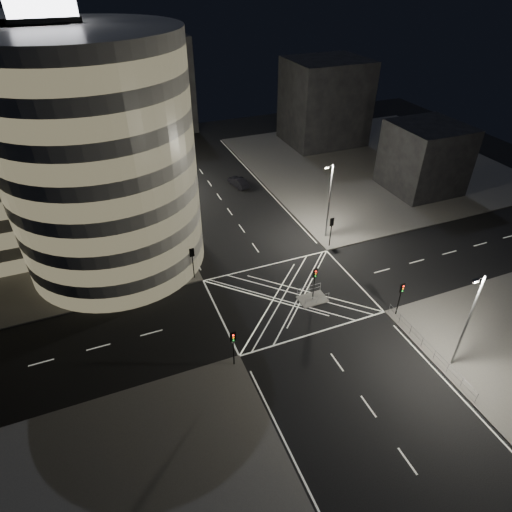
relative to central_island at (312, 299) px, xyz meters
name	(u,v)px	position (x,y,z in m)	size (l,w,h in m)	color
ground	(290,296)	(-2.00, 1.50, -0.07)	(120.00, 120.00, 0.00)	black
sidewalk_far_left	(11,227)	(-31.00, 28.50, 0.00)	(42.00, 42.00, 0.15)	#575552
sidewalk_far_right	(372,163)	(27.00, 28.50, 0.00)	(42.00, 42.00, 0.15)	#575552
central_island	(312,299)	(0.00, 0.00, 0.00)	(3.00, 2.00, 0.15)	slate
office_tower_curved	(51,151)	(-22.74, 20.24, 12.58)	(30.00, 29.00, 27.20)	gray
office_block_rear	(44,108)	(-24.00, 43.50, 11.07)	(24.00, 16.00, 22.00)	gray
building_right_far	(325,102)	(24.00, 41.50, 7.58)	(14.00, 12.00, 15.00)	black
building_right_near	(424,158)	(28.00, 17.50, 5.08)	(10.00, 10.00, 10.00)	black
building_far_end	(146,87)	(-6.00, 59.50, 8.93)	(18.00, 8.00, 18.00)	black
tree_a	(171,236)	(-12.50, 10.50, 4.79)	(4.06, 4.06, 7.06)	black
tree_b	(159,209)	(-12.50, 16.50, 5.09)	(4.03, 4.03, 7.35)	black
tree_c	(151,194)	(-12.50, 22.50, 4.23)	(4.52, 4.52, 6.76)	black
tree_d	(142,168)	(-12.50, 28.50, 5.48)	(5.47, 5.47, 8.56)	black
tree_e	(136,159)	(-12.50, 34.50, 4.50)	(4.33, 4.33, 6.93)	black
traffic_signal_fl	(192,258)	(-10.80, 8.30, 2.84)	(0.55, 0.22, 4.00)	black
traffic_signal_nl	(233,342)	(-10.80, -5.30, 2.84)	(0.55, 0.22, 4.00)	black
traffic_signal_fr	(331,227)	(6.80, 8.30, 2.84)	(0.55, 0.22, 4.00)	black
traffic_signal_nr	(401,293)	(6.80, -5.30, 2.84)	(0.55, 0.22, 4.00)	black
traffic_signal_island	(315,278)	(0.00, 0.00, 2.84)	(0.55, 0.22, 4.00)	black
street_lamp_left_near	(173,216)	(-11.44, 13.50, 5.47)	(1.25, 0.25, 10.00)	slate
street_lamp_left_far	(146,160)	(-11.44, 31.50, 5.47)	(1.25, 0.25, 10.00)	slate
street_lamp_right_far	(329,199)	(7.44, 10.50, 5.47)	(1.25, 0.25, 10.00)	slate
street_lamp_right_near	(468,319)	(7.44, -12.50, 5.47)	(1.25, 0.25, 10.00)	slate
railing_near_right	(428,348)	(6.30, -10.65, 0.62)	(0.06, 11.70, 1.10)	slate
railing_island_south	(317,300)	(0.00, -0.90, 0.62)	(2.80, 0.06, 1.10)	slate
railing_island_north	(309,290)	(0.00, 0.90, 0.62)	(2.80, 0.06, 1.10)	slate
sedan	(238,182)	(2.00, 28.86, 0.65)	(1.54, 4.42, 1.45)	black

